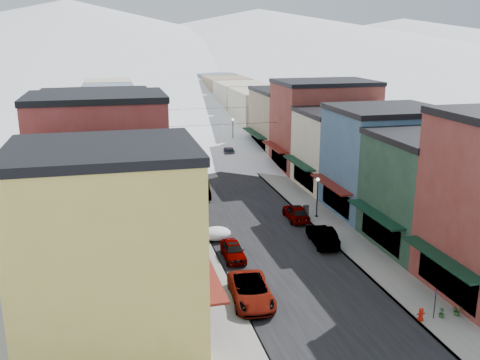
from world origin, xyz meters
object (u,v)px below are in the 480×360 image
fire_hydrant (421,315)px  car_white_suv (251,291)px  car_dark_hatch (201,189)px  trash_can (306,211)px  car_green_sedan (322,236)px  streetlamp_near (317,192)px  car_silver_sedan (233,251)px

fire_hydrant → car_white_suv: bearing=152.1°
car_dark_hatch → trash_can: car_dark_hatch is taller
car_green_sedan → streetlamp_near: 6.95m
streetlamp_near → car_dark_hatch: bearing=135.2°
trash_can → streetlamp_near: 2.17m
car_green_sedan → trash_can: 6.87m
trash_can → car_green_sedan: bearing=-99.0°
car_silver_sedan → car_dark_hatch: (0.36, 17.07, 0.13)m
car_dark_hatch → fire_hydrant: size_ratio=5.88×
car_white_suv → streetlamp_near: 18.08m
car_white_suv → car_dark_hatch: size_ratio=1.13×
car_dark_hatch → car_green_sedan: car_dark_hatch is taller
car_white_suv → car_dark_hatch: (0.80, 24.23, 0.04)m
car_silver_sedan → trash_can: (9.06, 7.86, -0.00)m
car_white_suv → streetlamp_near: (10.45, 14.64, 1.81)m
car_white_suv → car_green_sedan: (8.43, 8.23, 0.01)m
car_silver_sedan → trash_can: car_silver_sedan is taller
car_dark_hatch → fire_hydrant: bearing=-69.9°
car_dark_hatch → streetlamp_near: bearing=-41.3°
car_silver_sedan → streetlamp_near: size_ratio=1.04×
fire_hydrant → streetlamp_near: streetlamp_near is taller
car_silver_sedan → car_dark_hatch: car_dark_hatch is taller
car_green_sedan → fire_hydrant: (1.07, -13.27, -0.26)m
car_silver_sedan → fire_hydrant: bearing=-51.8°
car_white_suv → car_dark_hatch: bearing=92.7°
car_dark_hatch → fire_hydrant: (8.70, -29.26, -0.28)m
car_silver_sedan → fire_hydrant: car_silver_sedan is taller
car_green_sedan → trash_can: (1.07, 6.79, -0.11)m
car_white_suv → trash_can: bearing=62.3°
car_green_sedan → streetlamp_near: bearing=-101.9°
car_white_suv → car_silver_sedan: (0.44, 7.16, -0.10)m
car_white_suv → trash_can: car_white_suv is taller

